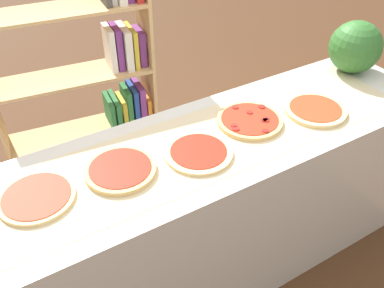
{
  "coord_description": "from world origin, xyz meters",
  "views": [
    {
      "loc": [
        -0.72,
        -1.21,
        2.02
      ],
      "look_at": [
        0.0,
        0.0,
        0.92
      ],
      "focal_mm": 39.16,
      "sensor_mm": 36.0,
      "label": 1
    }
  ],
  "objects_px": {
    "pizza_plain_2": "(199,152)",
    "bookshelf": "(98,81)",
    "watermelon": "(355,47)",
    "pizza_pepperoni_3": "(250,120)",
    "pizza_plain_0": "(37,197)",
    "pizza_plain_1": "(120,170)",
    "pizza_plain_4": "(315,110)"
  },
  "relations": [
    {
      "from": "watermelon",
      "to": "pizza_plain_1",
      "type": "bearing_deg",
      "value": -174.65
    },
    {
      "from": "pizza_plain_4",
      "to": "watermelon",
      "type": "distance_m",
      "value": 0.53
    },
    {
      "from": "watermelon",
      "to": "pizza_plain_0",
      "type": "bearing_deg",
      "value": -176.25
    },
    {
      "from": "pizza_plain_1",
      "to": "pizza_plain_2",
      "type": "xyz_separation_m",
      "value": [
        0.33,
        -0.06,
        -0.0
      ]
    },
    {
      "from": "pizza_plain_2",
      "to": "bookshelf",
      "type": "height_order",
      "value": "bookshelf"
    },
    {
      "from": "bookshelf",
      "to": "pizza_plain_4",
      "type": "bearing_deg",
      "value": -57.51
    },
    {
      "from": "pizza_pepperoni_3",
      "to": "watermelon",
      "type": "height_order",
      "value": "watermelon"
    },
    {
      "from": "pizza_plain_2",
      "to": "pizza_plain_4",
      "type": "xyz_separation_m",
      "value": [
        0.65,
        -0.01,
        0.0
      ]
    },
    {
      "from": "pizza_plain_2",
      "to": "pizza_plain_0",
      "type": "bearing_deg",
      "value": 172.71
    },
    {
      "from": "pizza_plain_0",
      "to": "pizza_pepperoni_3",
      "type": "height_order",
      "value": "pizza_pepperoni_3"
    },
    {
      "from": "pizza_plain_1",
      "to": "watermelon",
      "type": "xyz_separation_m",
      "value": [
        1.44,
        0.14,
        0.13
      ]
    },
    {
      "from": "pizza_plain_0",
      "to": "pizza_plain_4",
      "type": "relative_size",
      "value": 0.96
    },
    {
      "from": "pizza_pepperoni_3",
      "to": "watermelon",
      "type": "distance_m",
      "value": 0.81
    },
    {
      "from": "pizza_plain_0",
      "to": "pizza_plain_4",
      "type": "bearing_deg",
      "value": -4.19
    },
    {
      "from": "pizza_plain_4",
      "to": "bookshelf",
      "type": "xyz_separation_m",
      "value": [
        -0.7,
        1.1,
        -0.17
      ]
    },
    {
      "from": "pizza_pepperoni_3",
      "to": "bookshelf",
      "type": "bearing_deg",
      "value": 110.38
    },
    {
      "from": "pizza_plain_1",
      "to": "pizza_pepperoni_3",
      "type": "xyz_separation_m",
      "value": [
        0.65,
        0.01,
        -0.0
      ]
    },
    {
      "from": "pizza_plain_4",
      "to": "watermelon",
      "type": "bearing_deg",
      "value": 24.32
    },
    {
      "from": "pizza_plain_0",
      "to": "watermelon",
      "type": "xyz_separation_m",
      "value": [
        1.77,
        0.12,
        0.13
      ]
    },
    {
      "from": "pizza_plain_1",
      "to": "bookshelf",
      "type": "relative_size",
      "value": 0.18
    },
    {
      "from": "pizza_plain_0",
      "to": "pizza_plain_2",
      "type": "bearing_deg",
      "value": -7.29
    },
    {
      "from": "pizza_plain_2",
      "to": "bookshelf",
      "type": "distance_m",
      "value": 1.1
    },
    {
      "from": "pizza_plain_1",
      "to": "watermelon",
      "type": "height_order",
      "value": "watermelon"
    },
    {
      "from": "pizza_plain_1",
      "to": "pizza_pepperoni_3",
      "type": "height_order",
      "value": "pizza_pepperoni_3"
    },
    {
      "from": "watermelon",
      "to": "pizza_plain_2",
      "type": "bearing_deg",
      "value": -169.9
    },
    {
      "from": "pizza_plain_1",
      "to": "pizza_plain_2",
      "type": "height_order",
      "value": "pizza_plain_1"
    },
    {
      "from": "pizza_pepperoni_3",
      "to": "pizza_plain_0",
      "type": "bearing_deg",
      "value": 179.61
    },
    {
      "from": "pizza_plain_2",
      "to": "watermelon",
      "type": "bearing_deg",
      "value": 10.1
    },
    {
      "from": "pizza_plain_0",
      "to": "pizza_plain_1",
      "type": "height_order",
      "value": "pizza_plain_1"
    },
    {
      "from": "pizza_plain_2",
      "to": "bookshelf",
      "type": "relative_size",
      "value": 0.18
    },
    {
      "from": "pizza_plain_1",
      "to": "pizza_pepperoni_3",
      "type": "relative_size",
      "value": 0.94
    },
    {
      "from": "pizza_pepperoni_3",
      "to": "bookshelf",
      "type": "distance_m",
      "value": 1.09
    }
  ]
}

